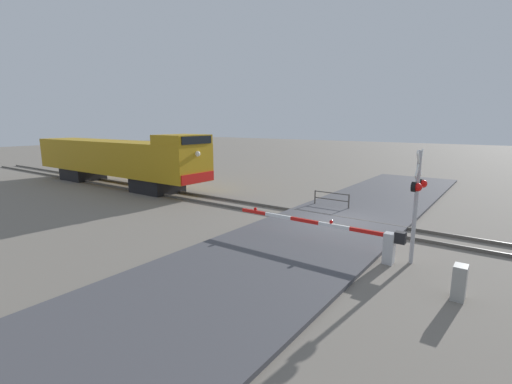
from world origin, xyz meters
TOP-DOWN VIEW (x-y plane):
  - ground_plane at (0.00, 0.00)m, footprint 160.00×160.00m
  - rail_track_left at (-0.72, 0.00)m, footprint 0.08×80.00m
  - rail_track_right at (0.72, 0.00)m, footprint 0.08×80.00m
  - road_surface at (0.00, 0.00)m, footprint 36.00×6.30m
  - locomotive at (0.00, 18.64)m, footprint 3.06×18.56m
  - crossing_signal at (-3.39, -4.24)m, footprint 1.18×0.33m
  - crossing_gate at (-3.93, -2.48)m, footprint 0.36×7.07m
  - utility_cabinet at (-5.46, -5.94)m, footprint 0.47×0.35m
  - guard_railing at (2.71, 1.57)m, footprint 0.08×2.20m

SIDE VIEW (x-z plane):
  - ground_plane at x=0.00m, z-range 0.00..0.00m
  - road_surface at x=0.00m, z-range 0.00..0.14m
  - rail_track_left at x=-0.72m, z-range 0.00..0.15m
  - rail_track_right at x=0.72m, z-range 0.00..0.15m
  - utility_cabinet at x=-5.46m, z-range 0.00..1.01m
  - guard_railing at x=2.71m, z-range 0.13..1.08m
  - crossing_gate at x=-3.93m, z-range 0.17..1.41m
  - locomotive at x=0.00m, z-range 0.07..4.23m
  - crossing_signal at x=-3.39m, z-range 0.49..4.54m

